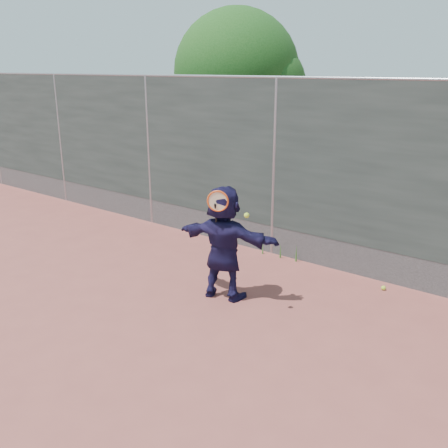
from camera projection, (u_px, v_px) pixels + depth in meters
The scene contains 7 objects.
ground at pixel (121, 332), 6.23m from camera, with size 80.00×80.00×0.00m, color #9E4C42.
player at pixel (224, 243), 6.95m from camera, with size 1.52×0.48×1.64m, color #1B163E.
ball_ground at pixel (383, 288), 7.38m from camera, with size 0.07×0.07×0.07m, color #C0E432.
fence at pixel (274, 165), 8.40m from camera, with size 20.00×0.06×3.03m.
swing_action at pixel (220, 204), 6.55m from camera, with size 0.68×0.18×0.51m.
tree_left at pixel (243, 76), 11.95m from camera, with size 3.15×3.00×4.53m.
weed_clump at pixel (283, 251), 8.58m from camera, with size 0.68×0.07×0.30m.
Camera 1 is at (4.39, -3.60, 3.16)m, focal length 40.00 mm.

